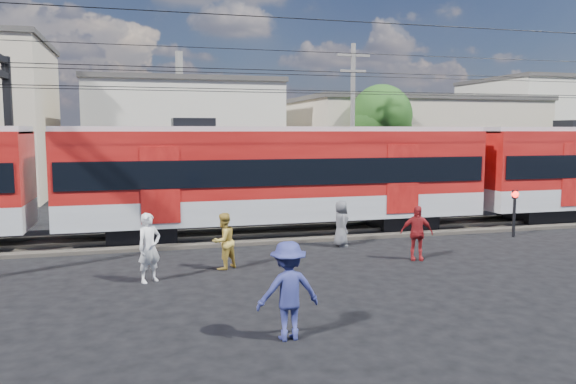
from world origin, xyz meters
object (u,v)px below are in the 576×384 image
Objects in this scene: crossing_signal at (515,205)px; pedestrian_a at (149,248)px; pedestrian_c at (288,291)px; commuter_train at (284,173)px.

pedestrian_a is at bearing -167.84° from crossing_signal.
pedestrian_c is at bearing -144.46° from crossing_signal.
pedestrian_a is 13.82m from crossing_signal.
commuter_train is at bearing -107.60° from pedestrian_c.
crossing_signal is at bearing -147.78° from pedestrian_c.
crossing_signal is at bearing -17.92° from commuter_train.
crossing_signal is (8.32, -2.69, -1.16)m from commuter_train.
pedestrian_c is 13.53m from crossing_signal.
commuter_train reaches higher than pedestrian_a.
crossing_signal is (11.01, 7.86, 0.28)m from pedestrian_c.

